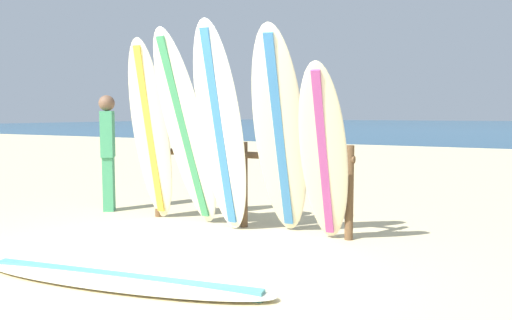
% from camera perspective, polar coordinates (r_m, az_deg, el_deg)
% --- Properties ---
extents(ground_plane, '(120.00, 120.00, 0.00)m').
position_cam_1_polar(ground_plane, '(4.71, -10.28, -11.44)').
color(ground_plane, beige).
extents(ocean_water, '(120.00, 80.00, 0.01)m').
position_cam_1_polar(ocean_water, '(61.59, 25.85, 3.46)').
color(ocean_water, navy).
rests_on(ocean_water, ground).
extents(surfboard_rack, '(2.68, 0.09, 1.01)m').
position_cam_1_polar(surfboard_rack, '(5.99, -1.37, -1.40)').
color(surfboard_rack, brown).
rests_on(surfboard_rack, ground).
extents(surfboard_leaning_far_left, '(0.57, 0.65, 2.24)m').
position_cam_1_polar(surfboard_leaning_far_left, '(6.42, -11.71, 3.12)').
color(surfboard_leaning_far_left, beige).
rests_on(surfboard_leaning_far_left, ground).
extents(surfboard_leaning_left, '(0.64, 0.93, 2.28)m').
position_cam_1_polar(surfboard_leaning_left, '(5.92, -7.86, 3.20)').
color(surfboard_leaning_left, silver).
rests_on(surfboard_leaning_left, ground).
extents(surfboard_leaning_center_left, '(0.56, 0.67, 2.33)m').
position_cam_1_polar(surfboard_leaning_center_left, '(5.60, -4.03, 3.39)').
color(surfboard_leaning_center_left, white).
rests_on(surfboard_leaning_center_left, ground).
extents(surfboard_leaning_center, '(0.71, 1.06, 2.23)m').
position_cam_1_polar(surfboard_leaning_center, '(5.38, 2.70, 2.77)').
color(surfboard_leaning_center, beige).
rests_on(surfboard_leaning_center, ground).
extents(surfboard_leaning_center_right, '(0.61, 0.99, 1.83)m').
position_cam_1_polar(surfboard_leaning_center_right, '(5.08, 7.59, 0.36)').
color(surfboard_leaning_center_right, beige).
rests_on(surfboard_leaning_center_right, ground).
extents(surfboard_lying_on_sand, '(2.67, 0.96, 0.08)m').
position_cam_1_polar(surfboard_lying_on_sand, '(4.29, -15.02, -12.70)').
color(surfboard_lying_on_sand, silver).
rests_on(surfboard_lying_on_sand, ground).
extents(beachgoer_standing, '(0.28, 0.30, 1.59)m').
position_cam_1_polar(beachgoer_standing, '(7.27, -16.25, 1.34)').
color(beachgoer_standing, '#3F9966').
rests_on(beachgoer_standing, ground).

